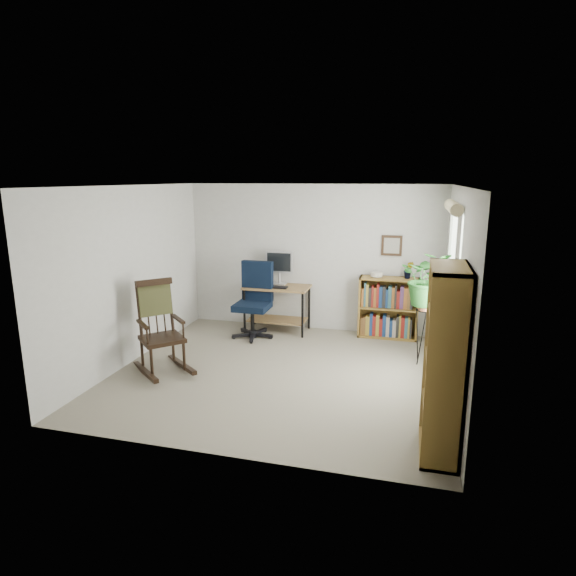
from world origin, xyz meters
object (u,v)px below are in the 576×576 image
(low_bookshelf, at_px, (388,308))
(tall_bookshelf, at_px, (444,362))
(office_chair, at_px, (252,300))
(desk, at_px, (277,309))
(rocking_chair, at_px, (161,327))

(low_bookshelf, bearing_deg, tall_bookshelf, -78.57)
(low_bookshelf, height_order, tall_bookshelf, tall_bookshelf)
(office_chair, bearing_deg, desk, 59.13)
(desk, bearing_deg, low_bookshelf, 3.83)
(rocking_chair, xyz_separation_m, low_bookshelf, (2.77, 2.16, -0.13))
(low_bookshelf, bearing_deg, desk, -176.17)
(desk, distance_m, low_bookshelf, 1.80)
(desk, bearing_deg, office_chair, -123.94)
(desk, bearing_deg, rocking_chair, -115.54)
(office_chair, bearing_deg, tall_bookshelf, -41.28)
(rocking_chair, relative_size, low_bookshelf, 1.26)
(desk, distance_m, rocking_chair, 2.28)
(desk, xyz_separation_m, rocking_chair, (-0.98, -2.04, 0.23))
(rocking_chair, distance_m, low_bookshelf, 3.52)
(rocking_chair, bearing_deg, office_chair, 20.92)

